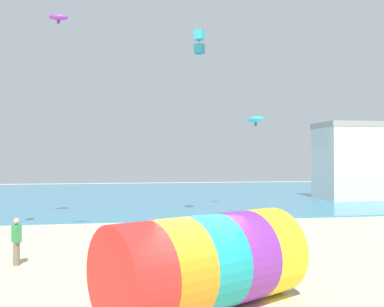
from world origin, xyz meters
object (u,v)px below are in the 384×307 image
kite_cyan_parafoil (256,119)px  kite_cyan_box (199,42)px  kite_handler (287,254)px  giant_inflatable_tube (205,262)px  bystander_near_water (16,241)px  kite_purple_parafoil (58,17)px

kite_cyan_parafoil → kite_cyan_box: 6.55m
kite_cyan_parafoil → kite_cyan_box: bearing=136.1°
kite_handler → kite_cyan_box: size_ratio=1.06×
giant_inflatable_tube → kite_handler: (3.22, 2.31, -0.40)m
kite_cyan_box → bystander_near_water: kite_cyan_box is taller
kite_cyan_parafoil → kite_purple_parafoil: kite_purple_parafoil is taller
kite_purple_parafoil → kite_cyan_box: bearing=39.9°
kite_purple_parafoil → bystander_near_water: 10.30m
bystander_near_water → giant_inflatable_tube: bearing=-43.4°
kite_cyan_parafoil → bystander_near_water: kite_cyan_parafoil is taller
kite_cyan_box → bystander_near_water: bearing=-131.0°
giant_inflatable_tube → kite_purple_parafoil: size_ratio=6.92×
kite_handler → kite_purple_parafoil: 14.52m
kite_purple_parafoil → bystander_near_water: bearing=-105.3°
kite_purple_parafoil → kite_cyan_parafoil: bearing=19.5°
giant_inflatable_tube → kite_purple_parafoil: bearing=118.5°
giant_inflatable_tube → bystander_near_water: giant_inflatable_tube is taller
giant_inflatable_tube → kite_cyan_box: kite_cyan_box is taller
bystander_near_water → kite_cyan_box: bearing=49.0°
kite_handler → giant_inflatable_tube: bearing=-144.4°
kite_purple_parafoil → bystander_near_water: (-0.98, -3.59, -9.60)m
bystander_near_water → kite_purple_parafoil: bearing=74.7°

